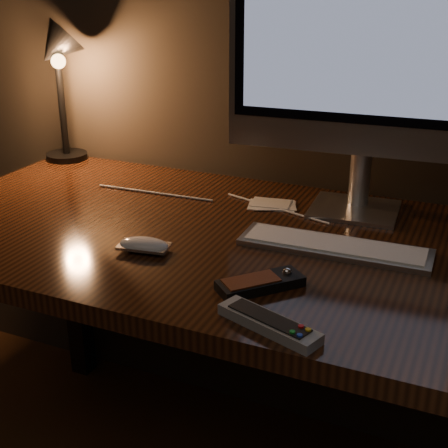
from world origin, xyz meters
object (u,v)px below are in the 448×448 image
at_px(desk, 269,280).
at_px(tv_remote, 269,323).
at_px(monitor, 368,45).
at_px(mouse, 144,247).
at_px(desk_lamp, 58,68).
at_px(keyboard, 334,246).
at_px(media_remote, 260,283).

relative_size(desk, tv_remote, 8.66).
height_order(monitor, mouse, monitor).
xyz_separation_m(desk, tv_remote, (0.14, -0.39, 0.14)).
relative_size(tv_remote, desk_lamp, 0.45).
xyz_separation_m(keyboard, desk_lamp, (-0.87, 0.28, 0.27)).
relative_size(mouse, tv_remote, 0.56).
height_order(monitor, desk_lamp, monitor).
bearing_deg(keyboard, mouse, -156.60).
distance_m(monitor, media_remote, 0.58).
xyz_separation_m(keyboard, media_remote, (-0.08, -0.22, 0.00)).
height_order(desk, keyboard, keyboard).
distance_m(keyboard, media_remote, 0.23).
bearing_deg(monitor, desk, -134.40).
height_order(keyboard, tv_remote, tv_remote).
relative_size(monitor, keyboard, 1.66).
xyz_separation_m(desk, keyboard, (0.16, -0.06, 0.14)).
bearing_deg(tv_remote, desk_lamp, 163.42).
relative_size(monitor, tv_remote, 3.46).
xyz_separation_m(desk, monitor, (0.15, 0.17, 0.51)).
xyz_separation_m(tv_remote, desk_lamp, (-0.85, 0.62, 0.26)).
bearing_deg(keyboard, media_remote, -111.62).
bearing_deg(desk, monitor, 49.42).
xyz_separation_m(monitor, keyboard, (0.01, -0.22, -0.37)).
relative_size(desk, keyboard, 4.16).
bearing_deg(desk, desk_lamp, 162.57).
height_order(monitor, media_remote, monitor).
relative_size(keyboard, media_remote, 2.51).
distance_m(monitor, desk_lamp, 0.87).
height_order(media_remote, tv_remote, media_remote).
bearing_deg(desk_lamp, monitor, 10.47).
distance_m(media_remote, tv_remote, 0.13).
bearing_deg(keyboard, desk_lamp, 160.49).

